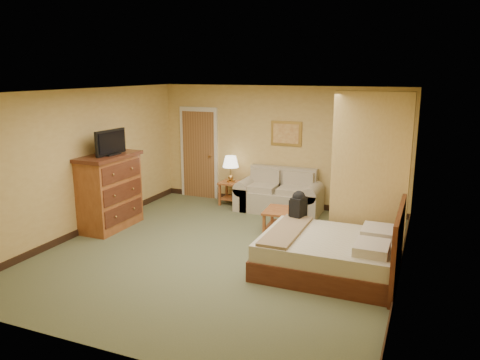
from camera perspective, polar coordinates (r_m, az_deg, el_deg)
The scene contains 17 objects.
floor at distance 7.77m, azimuth -2.12°, elevation -8.77°, with size 6.00×6.00×0.00m, color #53593A.
ceiling at distance 7.21m, azimuth -2.30°, elevation 10.77°, with size 6.00×6.00×0.00m, color white.
back_wall at distance 10.13m, azimuth 4.91°, elevation 4.04°, with size 5.50×0.02×2.60m, color tan.
left_wall at distance 8.87m, azimuth -18.59°, elevation 2.08°, with size 0.02×6.00×2.60m, color tan.
right_wall at distance 6.74m, azimuth 19.56°, elevation -1.35°, with size 0.02×6.00×2.60m, color tan.
partition at distance 7.69m, azimuth 15.52°, elevation 0.66°, with size 1.20×0.15×2.60m, color tan.
door at distance 10.89m, azimuth -5.02°, elevation 3.24°, with size 0.94×0.16×2.10m.
baseboard at distance 10.39m, azimuth 4.75°, elevation -2.73°, with size 5.50×0.02×0.12m, color black.
loveseat at distance 9.91m, azimuth 4.80°, elevation -2.14°, with size 1.78×0.83×0.90m.
side_table at distance 10.36m, azimuth -1.13°, elevation -1.17°, with size 0.46×0.46×0.51m.
table_lamp at distance 10.22m, azimuth -1.15°, elevation 2.16°, with size 0.35×0.35×0.58m.
coffee_table at distance 8.57m, azimuth 5.37°, elevation -4.46°, with size 0.73×0.73×0.44m.
wall_picture at distance 10.03m, azimuth 5.65°, elevation 5.66°, with size 0.67×0.04×0.52m.
dresser at distance 9.07m, azimuth -15.65°, elevation -1.32°, with size 0.69×1.31×1.40m.
tv at distance 8.83m, azimuth -15.50°, elevation 4.36°, with size 0.21×0.76×0.46m.
bed at distance 7.05m, azimuth 11.24°, elevation -8.78°, with size 1.98×1.68×1.09m.
backpack at distance 7.69m, azimuth 7.17°, elevation -2.94°, with size 0.24×0.31×0.47m.
Camera 1 is at (3.02, -6.54, 2.90)m, focal length 35.00 mm.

